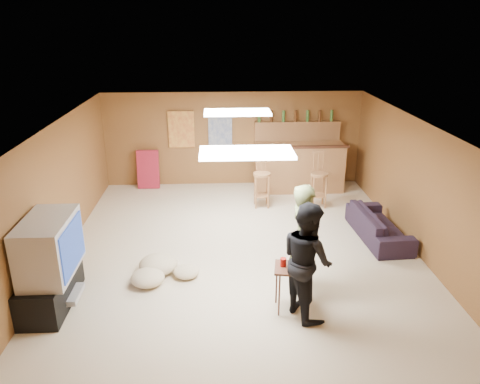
{
  "coord_description": "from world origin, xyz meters",
  "views": [
    {
      "loc": [
        -0.37,
        -7.23,
        3.78
      ],
      "look_at": [
        0.0,
        0.2,
        1.0
      ],
      "focal_mm": 35.0,
      "sensor_mm": 36.0,
      "label": 1
    }
  ],
  "objects_px": {
    "sofa": "(379,225)",
    "tray_table": "(292,288)",
    "person_black": "(307,260)",
    "person_olive": "(304,241)",
    "bar_counter": "(299,167)",
    "tv_body": "(49,247)"
  },
  "relations": [
    {
      "from": "tv_body",
      "to": "sofa",
      "type": "relative_size",
      "value": 0.63
    },
    {
      "from": "bar_counter",
      "to": "person_black",
      "type": "distance_m",
      "value": 4.87
    },
    {
      "from": "person_black",
      "to": "tray_table",
      "type": "height_order",
      "value": "person_black"
    },
    {
      "from": "bar_counter",
      "to": "person_black",
      "type": "relative_size",
      "value": 1.24
    },
    {
      "from": "bar_counter",
      "to": "sofa",
      "type": "xyz_separation_m",
      "value": [
        1.03,
        -2.58,
        -0.3
      ]
    },
    {
      "from": "tv_body",
      "to": "sofa",
      "type": "xyz_separation_m",
      "value": [
        5.18,
        1.87,
        -0.65
      ]
    },
    {
      "from": "tray_table",
      "to": "person_black",
      "type": "bearing_deg",
      "value": -29.37
    },
    {
      "from": "tv_body",
      "to": "person_black",
      "type": "distance_m",
      "value": 3.45
    },
    {
      "from": "tv_body",
      "to": "sofa",
      "type": "bearing_deg",
      "value": 19.8
    },
    {
      "from": "person_black",
      "to": "person_olive",
      "type": "bearing_deg",
      "value": -26.3
    },
    {
      "from": "tv_body",
      "to": "person_olive",
      "type": "xyz_separation_m",
      "value": [
        3.47,
        0.11,
        -0.06
      ]
    },
    {
      "from": "tv_body",
      "to": "person_olive",
      "type": "relative_size",
      "value": 0.65
    },
    {
      "from": "sofa",
      "to": "tray_table",
      "type": "bearing_deg",
      "value": 134.83
    },
    {
      "from": "person_olive",
      "to": "person_black",
      "type": "distance_m",
      "value": 0.48
    },
    {
      "from": "bar_counter",
      "to": "tray_table",
      "type": "xyz_separation_m",
      "value": [
        -0.88,
        -4.72,
        -0.23
      ]
    },
    {
      "from": "tv_body",
      "to": "tray_table",
      "type": "xyz_separation_m",
      "value": [
        3.27,
        -0.27,
        -0.58
      ]
    },
    {
      "from": "person_olive",
      "to": "sofa",
      "type": "bearing_deg",
      "value": -56.92
    },
    {
      "from": "person_olive",
      "to": "tray_table",
      "type": "relative_size",
      "value": 2.6
    },
    {
      "from": "tv_body",
      "to": "bar_counter",
      "type": "height_order",
      "value": "tv_body"
    },
    {
      "from": "tv_body",
      "to": "person_olive",
      "type": "height_order",
      "value": "person_olive"
    },
    {
      "from": "sofa",
      "to": "tv_body",
      "type": "bearing_deg",
      "value": 106.5
    },
    {
      "from": "bar_counter",
      "to": "sofa",
      "type": "height_order",
      "value": "bar_counter"
    }
  ]
}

